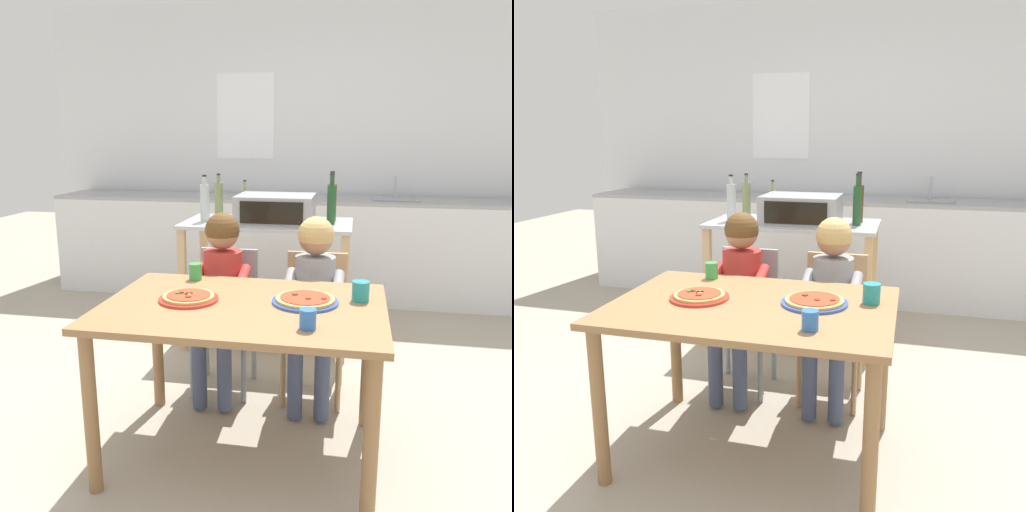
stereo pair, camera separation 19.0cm
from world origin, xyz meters
TOP-DOWN VIEW (x-y plane):
  - ground_plane at (0.00, 1.18)m, footprint 11.83×11.83m
  - back_wall_tiled at (-0.00, 3.02)m, footprint 5.15×0.13m
  - kitchen_counter at (0.00, 2.61)m, footprint 4.64×0.60m
  - kitchen_island_cart at (-0.13, 1.39)m, footprint 1.16×0.60m
  - toaster_oven at (-0.07, 1.36)m, footprint 0.52×0.40m
  - bottle_squat_spirits at (-0.56, 1.33)m, footprint 0.07×0.07m
  - bottle_dark_olive_oil at (0.31, 1.36)m, footprint 0.06×0.06m
  - bottle_tall_green_wine at (0.31, 1.50)m, footprint 0.06×0.06m
  - bottle_clear_vinegar at (-0.51, 1.52)m, footprint 0.06×0.06m
  - bottle_slim_sauce at (-0.33, 1.59)m, footprint 0.05×0.05m
  - dining_table at (0.00, 0.00)m, footprint 1.25×0.87m
  - dining_chair_left at (-0.25, 0.69)m, footprint 0.36×0.36m
  - dining_chair_right at (0.27, 0.69)m, footprint 0.36×0.36m
  - child_in_red_shirt at (-0.25, 0.57)m, footprint 0.32×0.42m
  - child_in_grey_shirt at (0.27, 0.57)m, footprint 0.32×0.42m
  - pizza_plate_red_rimmed at (-0.25, 0.01)m, footprint 0.27×0.27m
  - pizza_plate_blue_rimmed at (0.27, 0.06)m, footprint 0.30×0.30m
  - drinking_cup_teal at (0.51, 0.14)m, footprint 0.08×0.08m
  - drinking_cup_blue at (0.31, -0.25)m, footprint 0.07×0.07m
  - drinking_cup_green at (-0.33, 0.35)m, footprint 0.07×0.07m

SIDE VIEW (x-z plane):
  - ground_plane at x=0.00m, z-range 0.00..0.00m
  - kitchen_counter at x=0.00m, z-range -0.10..1.02m
  - dining_chair_left at x=-0.25m, z-range 0.07..0.89m
  - dining_chair_right at x=0.27m, z-range 0.07..0.89m
  - kitchen_island_cart at x=-0.13m, z-range 0.15..1.04m
  - dining_table at x=0.00m, z-range 0.27..1.01m
  - child_in_grey_shirt at x=0.27m, z-range 0.16..1.19m
  - child_in_red_shirt at x=-0.25m, z-range 0.16..1.19m
  - pizza_plate_red_rimmed at x=-0.25m, z-range 0.74..0.78m
  - pizza_plate_blue_rimmed at x=0.27m, z-range 0.74..0.78m
  - drinking_cup_blue at x=0.31m, z-range 0.75..0.83m
  - drinking_cup_green at x=-0.33m, z-range 0.75..0.83m
  - drinking_cup_teal at x=0.51m, z-range 0.75..0.84m
  - toaster_oven at x=-0.07m, z-range 0.89..1.08m
  - bottle_slim_sauce at x=-0.33m, z-range 0.86..1.13m
  - bottle_clear_vinegar at x=-0.51m, z-range 0.86..1.18m
  - bottle_squat_spirits at x=-0.56m, z-range 0.86..1.18m
  - bottle_tall_green_wine at x=0.31m, z-range 0.86..1.20m
  - bottle_dark_olive_oil at x=0.31m, z-range 0.86..1.20m
  - back_wall_tiled at x=0.00m, z-range 0.00..2.70m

